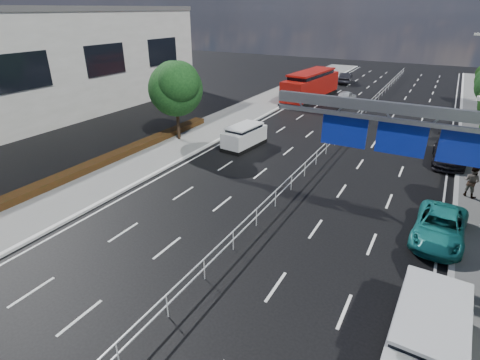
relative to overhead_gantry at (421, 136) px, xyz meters
The scene contains 14 objects.
ground 13.34m from the overhead_gantry, 123.84° to the right, with size 160.00×160.00×0.00m, color black.
median_fence 15.04m from the overhead_gantry, 118.43° to the left, with size 0.05×85.00×1.02m.
hedge_near 21.32m from the overhead_gantry, 165.85° to the right, with size 1.00×36.00×0.44m, color black.
overhead_gantry is the anchor object (origin of this frame).
near_building 37.59m from the overhead_gantry, 167.79° to the left, with size 12.00×38.00×10.00m, color beige.
near_tree_back 20.31m from the overhead_gantry, 157.03° to the left, with size 4.84×4.51×6.69m.
white_minivan 16.63m from the overhead_gantry, 145.00° to the left, with size 2.25×4.36×1.82m.
red_bus 32.03m from the overhead_gantry, 116.60° to the left, with size 3.74×11.58×3.40m.
near_car_silver 30.40m from the overhead_gantry, 109.08° to the left, with size 1.78×4.41×1.50m, color #ADAFB5.
near_car_dark 43.80m from the overhead_gantry, 107.74° to the left, with size 1.61×4.62×1.52m, color black.
silver_minivan 7.65m from the overhead_gantry, 75.24° to the right, with size 2.28×5.06×2.07m.
parked_car_teal 5.52m from the overhead_gantry, 51.31° to the left, with size 2.26×4.89×1.36m, color #1B7D7C.
parked_car_dark 14.30m from the overhead_gantry, 83.34° to the left, with size 2.12×5.22×1.51m, color black.
pedestrian_b 9.36m from the overhead_gantry, 69.56° to the left, with size 0.91×0.71×1.88m, color gray.
Camera 1 is at (7.32, -6.19, 10.31)m, focal length 28.00 mm.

